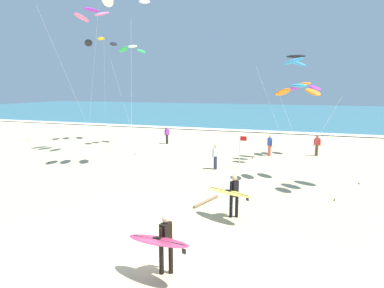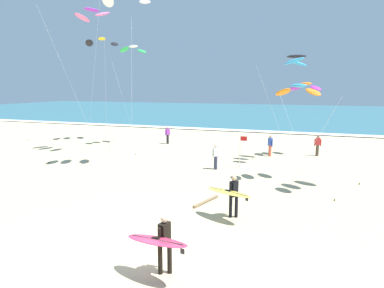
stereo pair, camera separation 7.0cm
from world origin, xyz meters
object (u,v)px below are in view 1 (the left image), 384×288
surfer_trailing (162,241)px  bystander_purple_top (167,135)px  kite_arc_charcoal_distant (296,60)px  bystander_blue_top (270,145)px  kite_arc_golden_low (101,42)px  bystander_red_top (317,145)px  kite_arc_violet_extra (91,14)px  surfer_lead (232,193)px  kite_arc_amber_outer (305,87)px  driftwood_log (206,201)px  bystander_white_top (215,157)px  kite_arc_cobalt_close (298,90)px  lifeguard_flag (241,148)px  kite_arc_ivory_mid (133,49)px

surfer_trailing → bystander_purple_top: (-8.09, 19.13, -0.23)m
kite_arc_charcoal_distant → bystander_blue_top: 6.36m
kite_arc_golden_low → bystander_red_top: kite_arc_golden_low is taller
kite_arc_violet_extra → kite_arc_golden_low: bearing=118.0°
bystander_red_top → surfer_lead: bearing=-105.0°
kite_arc_amber_outer → bystander_red_top: size_ratio=3.42×
driftwood_log → bystander_white_top: bearing=100.9°
kite_arc_violet_extra → bystander_purple_top: kite_arc_violet_extra is taller
surfer_trailing → kite_arc_amber_outer: size_ratio=0.37×
surfer_lead → kite_arc_cobalt_close: (2.15, 6.24, 3.89)m
bystander_red_top → bystander_blue_top: 3.56m
driftwood_log → bystander_red_top: bearing=67.5°
kite_arc_charcoal_distant → kite_arc_violet_extra: 14.97m
kite_arc_golden_low → lifeguard_flag: size_ratio=4.54×
bystander_purple_top → driftwood_log: 15.37m
driftwood_log → kite_arc_amber_outer: bearing=71.6°
kite_arc_amber_outer → kite_arc_golden_low: bearing=176.4°
kite_arc_cobalt_close → kite_arc_amber_outer: kite_arc_amber_outer is taller
bystander_blue_top → kite_arc_ivory_mid: bearing=175.3°
kite_arc_amber_outer → driftwood_log: 13.48m
kite_arc_charcoal_distant → bystander_red_top: (1.79, 2.77, -5.98)m
kite_arc_ivory_mid → bystander_purple_top: bearing=30.5°
kite_arc_charcoal_distant → bystander_red_top: 6.83m
kite_arc_ivory_mid → bystander_white_top: 13.11m
kite_arc_cobalt_close → kite_arc_charcoal_distant: bearing=94.1°
bystander_white_top → lifeguard_flag: bearing=32.0°
surfer_lead → bystander_purple_top: (-9.04, 14.68, -0.23)m
kite_arc_golden_low → bystander_blue_top: 17.79m
bystander_white_top → driftwood_log: bearing=-79.1°
surfer_lead → kite_arc_cobalt_close: bearing=71.0°
kite_arc_cobalt_close → driftwood_log: (-3.57, -4.88, -4.86)m
kite_arc_charcoal_distant → bystander_white_top: bearing=-140.9°
kite_arc_charcoal_distant → bystander_blue_top: kite_arc_charcoal_distant is taller
bystander_red_top → bystander_purple_top: size_ratio=1.00×
kite_arc_violet_extra → kite_arc_cobalt_close: bearing=-11.9°
surfer_trailing → kite_arc_charcoal_distant: size_ratio=0.28×
kite_arc_ivory_mid → bystander_blue_top: bearing=-4.7°
bystander_purple_top → surfer_lead: bearing=-58.4°
kite_arc_violet_extra → bystander_red_top: (16.26, 4.18, -9.56)m
surfer_trailing → driftwood_log: surfer_trailing is taller
bystander_purple_top → bystander_blue_top: 9.63m
kite_arc_golden_low → bystander_blue_top: size_ratio=5.99×
bystander_red_top → kite_arc_amber_outer: bearing=-164.2°
kite_arc_charcoal_distant → driftwood_log: (-3.25, -9.39, -6.73)m
driftwood_log → kite_arc_charcoal_distant: bearing=70.9°
surfer_trailing → kite_arc_charcoal_distant: (2.78, 15.19, 5.75)m
bystander_blue_top → driftwood_log: bearing=-98.9°
bystander_red_top → lifeguard_flag: (-4.75, -5.45, 0.45)m
surfer_trailing → lifeguard_flag: (-0.19, 12.52, 0.23)m
kite_arc_cobalt_close → bystander_red_top: kite_arc_cobalt_close is taller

